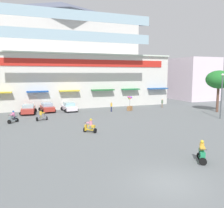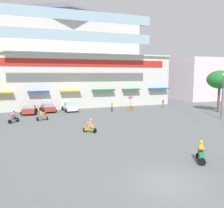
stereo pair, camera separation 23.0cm
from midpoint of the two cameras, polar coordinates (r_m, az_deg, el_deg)
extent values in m
plane|color=slate|center=(25.74, -2.66, -6.60)|extent=(128.00, 128.00, 0.00)
cube|color=silver|center=(48.35, -11.25, 5.56)|extent=(39.58, 13.84, 9.54)
cube|color=silver|center=(49.51, -11.64, 15.44)|extent=(27.62, 12.45, 7.42)
pyramid|color=slate|center=(50.53, -11.81, 21.39)|extent=(28.18, 12.73, 3.18)
cube|color=red|center=(41.49, -9.86, 9.86)|extent=(36.42, 0.12, 1.22)
cube|color=silver|center=(41.55, -9.90, 12.06)|extent=(39.58, 0.70, 0.24)
cube|color=gold|center=(40.58, -25.50, 2.53)|extent=(3.78, 1.10, 0.20)
cube|color=#1A4595|center=(40.44, -17.32, 2.91)|extent=(3.44, 1.10, 0.20)
cube|color=gold|center=(41.02, -9.98, 3.19)|extent=(3.46, 1.10, 0.20)
cube|color=#236831|center=(42.50, -1.89, 3.44)|extent=(4.19, 1.10, 0.20)
cube|color=#1F753C|center=(44.53, 4.90, 3.60)|extent=(3.48, 1.10, 0.20)
cube|color=#1E4D8F|center=(47.34, 11.44, 3.71)|extent=(4.15, 1.10, 0.20)
cube|color=#99B7C6|center=(36.46, -8.38, 16.09)|extent=(24.31, 0.08, 1.48)
cube|color=#99B7C6|center=(37.02, -8.47, 20.63)|extent=(24.31, 0.08, 1.48)
cube|color=silver|center=(59.83, 19.54, 5.76)|extent=(8.35, 9.70, 9.84)
cylinder|color=brown|center=(41.70, 24.65, 0.87)|extent=(0.40, 0.40, 3.91)
ellipsoid|color=#24712B|center=(41.49, 24.90, 5.42)|extent=(3.88, 4.24, 2.91)
cube|color=#AB362D|center=(38.72, -19.33, -1.29)|extent=(2.23, 4.41, 0.74)
cube|color=#98C0C9|center=(38.63, -19.37, -0.41)|extent=(1.77, 2.27, 0.46)
cylinder|color=black|center=(40.15, -20.45, -1.54)|extent=(0.61, 0.22, 0.60)
cylinder|color=black|center=(40.00, -17.85, -1.46)|extent=(0.61, 0.22, 0.60)
cylinder|color=black|center=(37.56, -20.86, -2.15)|extent=(0.61, 0.22, 0.60)
cylinder|color=black|center=(37.40, -18.08, -2.07)|extent=(0.61, 0.22, 0.60)
cube|color=#AC3329|center=(39.89, -15.19, -0.93)|extent=(2.17, 4.47, 0.68)
cube|color=#8EACC3|center=(39.81, -15.22, -0.09)|extent=(1.71, 2.30, 0.50)
cylinder|color=black|center=(41.10, -16.72, -1.18)|extent=(0.61, 0.22, 0.60)
cylinder|color=black|center=(41.40, -14.33, -1.04)|extent=(0.61, 0.22, 0.60)
cylinder|color=black|center=(38.48, -16.09, -1.73)|extent=(0.61, 0.22, 0.60)
cylinder|color=black|center=(38.81, -13.54, -1.57)|extent=(0.61, 0.22, 0.60)
cube|color=white|center=(39.64, -10.04, -0.87)|extent=(2.03, 4.17, 0.63)
cube|color=#90C1CB|center=(39.56, -10.06, -0.02)|extent=(1.65, 2.13, 0.56)
cylinder|color=black|center=(40.70, -11.66, -1.10)|extent=(0.61, 0.21, 0.60)
cylinder|color=black|center=(41.10, -9.26, -0.96)|extent=(0.61, 0.21, 0.60)
cylinder|color=black|center=(38.27, -10.85, -1.62)|extent=(0.61, 0.21, 0.60)
cylinder|color=black|center=(38.70, -8.31, -1.46)|extent=(0.61, 0.21, 0.60)
cylinder|color=black|center=(17.59, 21.37, -12.98)|extent=(0.51, 0.40, 0.52)
cylinder|color=black|center=(18.67, 20.82, -11.75)|extent=(0.51, 0.40, 0.52)
cube|color=#208955|center=(18.11, 21.10, -12.17)|extent=(0.79, 1.02, 0.10)
cube|color=#208955|center=(18.17, 21.06, -10.72)|extent=(0.61, 0.71, 0.28)
cube|color=#208955|center=(17.61, 21.35, -12.07)|extent=(0.34, 0.29, 0.71)
cylinder|color=black|center=(17.41, 21.45, -10.36)|extent=(0.46, 0.31, 0.04)
cube|color=black|center=(18.12, 21.09, -11.17)|extent=(0.42, 0.41, 0.36)
cylinder|color=gold|center=(17.99, 21.15, -9.78)|extent=(0.44, 0.44, 0.56)
sphere|color=gold|center=(17.88, 21.21, -8.58)|extent=(0.25, 0.25, 0.25)
cube|color=gold|center=(17.74, 21.28, -9.94)|extent=(0.52, 0.55, 0.10)
cylinder|color=black|center=(31.97, -23.41, -3.96)|extent=(0.48, 0.45, 0.52)
cylinder|color=black|center=(32.86, -21.85, -3.59)|extent=(0.48, 0.45, 0.52)
cube|color=slate|center=(32.40, -22.63, -3.67)|extent=(0.95, 1.02, 0.10)
cube|color=slate|center=(32.49, -22.38, -2.88)|extent=(0.70, 0.73, 0.28)
cube|color=slate|center=(32.01, -23.28, -3.47)|extent=(0.33, 0.32, 0.71)
cylinder|color=black|center=(31.90, -23.36, -2.50)|extent=(0.41, 0.37, 0.04)
cube|color=black|center=(32.44, -22.50, -3.12)|extent=(0.43, 0.42, 0.36)
cylinder|color=pink|center=(32.36, -22.54, -2.34)|extent=(0.45, 0.45, 0.54)
sphere|color=#265FA0|center=(32.30, -22.57, -1.67)|extent=(0.25, 0.25, 0.25)
cube|color=pink|center=(32.16, -22.88, -2.37)|extent=(0.55, 0.55, 0.10)
cylinder|color=black|center=(25.48, -6.39, -6.18)|extent=(0.46, 0.47, 0.52)
cylinder|color=black|center=(24.89, -3.90, -6.48)|extent=(0.46, 0.47, 0.52)
cube|color=gold|center=(25.16, -5.16, -6.20)|extent=(0.98, 0.96, 0.10)
cube|color=gold|center=(24.97, -4.72, -5.41)|extent=(0.71, 0.70, 0.28)
cube|color=gold|center=(25.37, -6.15, -5.70)|extent=(0.32, 0.33, 0.68)
cylinder|color=black|center=(25.26, -6.22, -4.49)|extent=(0.39, 0.40, 0.04)
cube|color=slate|center=(25.05, -4.92, -5.66)|extent=(0.42, 0.42, 0.36)
cylinder|color=#CE7992|center=(24.95, -4.93, -4.65)|extent=(0.45, 0.45, 0.54)
sphere|color=gold|center=(24.87, -4.94, -3.80)|extent=(0.25, 0.25, 0.25)
cube|color=#CE7992|center=(25.07, -5.48, -4.53)|extent=(0.55, 0.55, 0.10)
cylinder|color=black|center=(32.91, -15.36, -3.30)|extent=(0.28, 0.54, 0.52)
cylinder|color=black|center=(32.49, -17.48, -3.51)|extent=(0.28, 0.54, 0.52)
cube|color=slate|center=(32.68, -16.42, -3.30)|extent=(1.16, 0.58, 0.10)
cube|color=slate|center=(32.55, -16.82, -2.74)|extent=(0.77, 0.49, 0.28)
cube|color=slate|center=(32.83, -15.58, -2.96)|extent=(0.22, 0.35, 0.65)
cylinder|color=black|center=(32.75, -15.57, -2.03)|extent=(0.18, 0.51, 0.04)
cube|color=#736F4F|center=(32.60, -16.64, -2.94)|extent=(0.36, 0.39, 0.36)
cylinder|color=gold|center=(32.52, -16.67, -2.13)|extent=(0.40, 0.40, 0.57)
sphere|color=black|center=(32.46, -16.70, -1.45)|extent=(0.25, 0.25, 0.25)
cube|color=gold|center=(32.61, -16.21, -2.04)|extent=(0.52, 0.45, 0.10)
cylinder|color=#21274F|center=(38.50, 0.16, -1.23)|extent=(0.22, 0.22, 0.87)
cylinder|color=gold|center=(38.40, 0.16, -0.19)|extent=(0.36, 0.36, 0.54)
sphere|color=tan|center=(38.35, 0.16, 0.36)|extent=(0.21, 0.21, 0.21)
cylinder|color=#7B644F|center=(43.91, 12.44, -0.35)|extent=(0.23, 0.23, 0.84)
cylinder|color=#516C50|center=(43.82, 12.47, 0.54)|extent=(0.37, 0.37, 0.53)
sphere|color=tan|center=(43.78, 12.48, 1.03)|extent=(0.22, 0.22, 0.22)
cylinder|color=#474C51|center=(35.54, 25.39, 1.41)|extent=(0.16, 0.16, 5.90)
ellipsoid|color=silver|center=(35.39, 25.67, 6.46)|extent=(0.40, 0.40, 0.28)
cube|color=#986A40|center=(39.70, 4.66, -1.08)|extent=(1.08, 1.02, 0.75)
cylinder|color=#4C4C4C|center=(39.57, 4.68, 0.32)|extent=(0.04, 0.04, 1.20)
sphere|color=#43BF59|center=(39.55, 4.99, 1.74)|extent=(0.31, 0.31, 0.31)
sphere|color=purple|center=(39.69, 4.76, 1.65)|extent=(0.39, 0.39, 0.39)
sphere|color=#4BCC52|center=(39.55, 4.51, 1.37)|extent=(0.33, 0.33, 0.33)
sphere|color=#E4358E|center=(39.39, 4.33, 1.70)|extent=(0.30, 0.30, 0.30)
sphere|color=orange|center=(39.28, 4.70, 1.35)|extent=(0.31, 0.31, 0.31)
sphere|color=purple|center=(39.30, 5.02, 1.62)|extent=(0.36, 0.36, 0.36)
camera|label=1|loc=(0.11, -89.75, 0.03)|focal=37.59mm
camera|label=2|loc=(0.11, 90.25, -0.03)|focal=37.59mm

